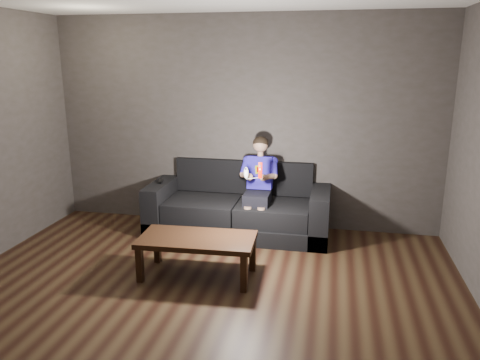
# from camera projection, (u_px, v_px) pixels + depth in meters

# --- Properties ---
(floor) EXTENTS (5.00, 5.00, 0.00)m
(floor) POSITION_uv_depth(u_px,v_px,m) (186.00, 322.00, 3.96)
(floor) COLOR black
(floor) RESTS_ON ground
(back_wall) EXTENTS (5.00, 0.04, 2.70)m
(back_wall) POSITION_uv_depth(u_px,v_px,m) (243.00, 123.00, 5.98)
(back_wall) COLOR #3C3834
(back_wall) RESTS_ON ground
(sofa) EXTENTS (2.25, 0.97, 0.87)m
(sofa) POSITION_uv_depth(u_px,v_px,m) (239.00, 210.00, 5.95)
(sofa) COLOR black
(sofa) RESTS_ON floor
(child) EXTENTS (0.46, 0.56, 1.13)m
(child) POSITION_uv_depth(u_px,v_px,m) (259.00, 178.00, 5.73)
(child) COLOR black
(child) RESTS_ON sofa
(wii_remote_red) EXTENTS (0.05, 0.07, 0.18)m
(wii_remote_red) POSITION_uv_depth(u_px,v_px,m) (260.00, 170.00, 5.25)
(wii_remote_red) COLOR #C11002
(wii_remote_red) RESTS_ON child
(nunchuk_white) EXTENTS (0.08, 0.10, 0.14)m
(nunchuk_white) POSITION_uv_depth(u_px,v_px,m) (246.00, 173.00, 5.30)
(nunchuk_white) COLOR white
(nunchuk_white) RESTS_ON child
(wii_remote_black) EXTENTS (0.08, 0.16, 0.03)m
(wii_remote_black) POSITION_uv_depth(u_px,v_px,m) (161.00, 181.00, 5.98)
(wii_remote_black) COLOR black
(wii_remote_black) RESTS_ON sofa
(coffee_table) EXTENTS (1.18, 0.63, 0.42)m
(coffee_table) POSITION_uv_depth(u_px,v_px,m) (197.00, 242.00, 4.70)
(coffee_table) COLOR black
(coffee_table) RESTS_ON floor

